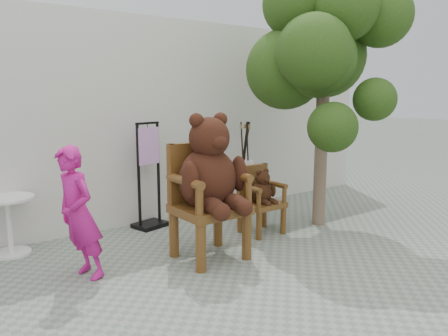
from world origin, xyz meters
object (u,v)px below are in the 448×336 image
cafe_table (9,219)px  display_stand (149,187)px  chair_big (209,178)px  chair_small (260,194)px  stool_bucket (245,171)px  tree (320,50)px  person (79,214)px

cafe_table → display_stand: display_stand is taller
chair_big → chair_small: (1.10, 0.36, -0.40)m
chair_big → stool_bucket: chair_big is taller
tree → stool_bucket: bearing=100.6°
chair_big → stool_bucket: 2.32m
chair_big → stool_bucket: (1.75, 1.50, -0.31)m
chair_big → person: bearing=169.0°
chair_big → chair_small: size_ratio=1.82×
display_stand → tree: tree is taller
chair_big → cafe_table: 2.44m
stool_bucket → tree: bearing=-79.4°
tree → cafe_table: bearing=161.1°
display_stand → chair_small: bearing=-58.7°
chair_big → display_stand: bearing=90.5°
cafe_table → stool_bucket: size_ratio=0.48×
chair_big → chair_small: chair_big is taller
chair_small → chair_big: bearing=-161.8°
stool_bucket → chair_small: bearing=-119.6°
chair_big → display_stand: 1.54m
chair_big → cafe_table: size_ratio=2.40×
display_stand → tree: 3.07m
person → chair_big: bearing=65.0°
chair_big → tree: tree is taller
display_stand → stool_bucket: size_ratio=1.04×
chair_small → tree: 2.16m
display_stand → chair_big: bearing=-102.8°
person → cafe_table: (-0.45, 1.22, -0.26)m
chair_small → stool_bucket: 1.31m
person → display_stand: bearing=116.9°
person → tree: tree is taller
chair_big → display_stand: size_ratio=1.12×
chair_small → cafe_table: size_ratio=1.32×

